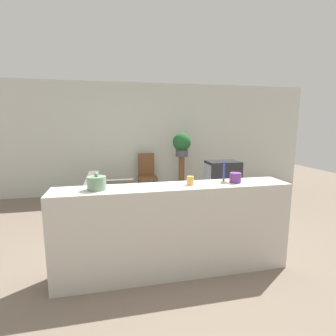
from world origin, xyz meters
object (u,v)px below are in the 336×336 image
object	(u,v)px
decorative_bowl	(97,183)
couch	(110,204)
wooden_chair	(147,173)
television	(223,172)
potted_plant	(182,144)

from	to	relation	value
decorative_bowl	couch	bearing A→B (deg)	86.89
couch	wooden_chair	xyz separation A→B (m)	(0.89, 1.40, 0.29)
wooden_chair	decorative_bowl	xyz separation A→B (m)	(-1.00, -3.42, 0.57)
television	potted_plant	distance (m)	1.35
television	wooden_chair	bearing A→B (deg)	136.11
wooden_chair	television	bearing A→B (deg)	-43.89
couch	potted_plant	world-z (taller)	potted_plant
couch	wooden_chair	size ratio (longest dim) A/B	1.75
potted_plant	decorative_bowl	size ratio (longest dim) A/B	2.82
television	potted_plant	xyz separation A→B (m)	(-0.56, 1.13, 0.50)
couch	potted_plant	xyz separation A→B (m)	(1.70, 1.21, 0.99)
television	wooden_chair	world-z (taller)	wooden_chair
television	decorative_bowl	size ratio (longest dim) A/B	3.36
wooden_chair	potted_plant	size ratio (longest dim) A/B	1.81
couch	television	world-z (taller)	television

